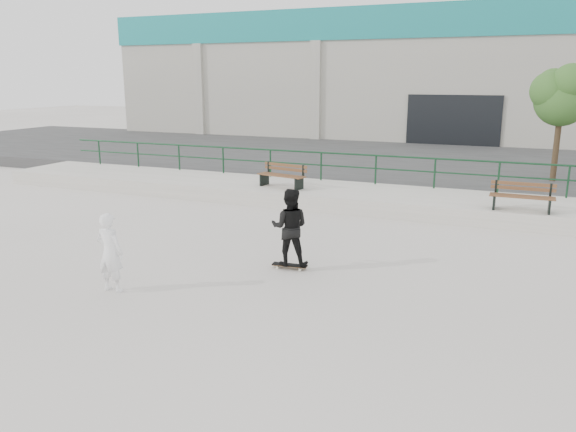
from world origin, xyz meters
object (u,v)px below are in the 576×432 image
at_px(tree, 563,94).
at_px(seated_skater, 110,253).
at_px(bench_right, 522,197).
at_px(standing_skater, 290,227).
at_px(bench_left, 282,176).
at_px(skateboard, 290,265).

distance_m(tree, seated_skater, 16.30).
distance_m(bench_right, standing_skater, 7.33).
bearing_deg(bench_left, tree, 41.67).
xyz_separation_m(tree, seated_skater, (-8.36, -13.71, -2.76)).
height_order(bench_left, bench_right, bench_left).
bearing_deg(seated_skater, tree, -120.65).
bearing_deg(bench_right, bench_left, 175.90).
bearing_deg(tree, bench_left, -150.33).
height_order(bench_right, skateboard, bench_right).
relative_size(bench_right, skateboard, 2.14).
height_order(tree, standing_skater, tree).
xyz_separation_m(bench_right, skateboard, (-4.62, -5.69, -0.82)).
distance_m(tree, standing_skater, 12.75).
xyz_separation_m(bench_left, bench_right, (7.49, -0.59, -0.00)).
relative_size(tree, skateboard, 5.12).
bearing_deg(bench_left, skateboard, -53.46).
bearing_deg(bench_right, seated_skater, -131.18).
xyz_separation_m(bench_right, tree, (1.02, 5.44, 2.67)).
bearing_deg(bench_right, skateboard, -128.71).
bearing_deg(standing_skater, bench_left, -79.29).
bearing_deg(standing_skater, skateboard, 62.14).
bearing_deg(bench_left, standing_skater, -53.46).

